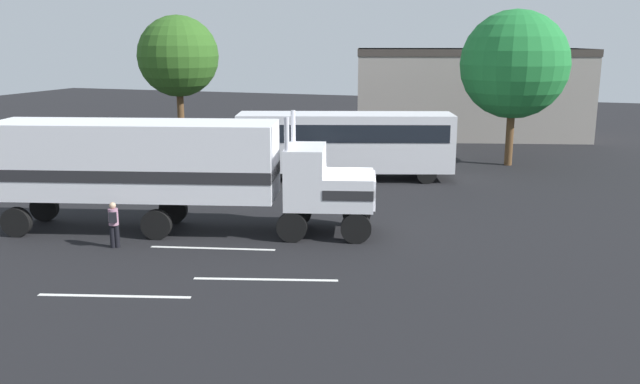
# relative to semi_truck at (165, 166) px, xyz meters

# --- Properties ---
(ground_plane) EXTENTS (120.00, 120.00, 0.00)m
(ground_plane) POSITION_rel_semi_truck_xyz_m (6.43, 2.04, -2.52)
(ground_plane) COLOR black
(lane_stripe_near) EXTENTS (4.32, 1.18, 0.01)m
(lane_stripe_near) POSITION_rel_semi_truck_xyz_m (2.62, -1.46, -2.52)
(lane_stripe_near) COLOR silver
(lane_stripe_near) RESTS_ON ground_plane
(lane_stripe_mid) EXTENTS (4.27, 1.36, 0.01)m
(lane_stripe_mid) POSITION_rel_semi_truck_xyz_m (5.58, -3.71, -2.52)
(lane_stripe_mid) COLOR silver
(lane_stripe_mid) RESTS_ON ground_plane
(lane_stripe_far) EXTENTS (4.28, 1.34, 0.01)m
(lane_stripe_far) POSITION_rel_semi_truck_xyz_m (2.02, -6.31, -2.52)
(lane_stripe_far) COLOR silver
(lane_stripe_far) RESTS_ON ground_plane
(semi_truck) EXTENTS (14.31, 6.11, 4.50)m
(semi_truck) POSITION_rel_semi_truck_xyz_m (0.00, 0.00, 0.00)
(semi_truck) COLOR white
(semi_truck) RESTS_ON ground_plane
(person_bystander) EXTENTS (0.42, 0.48, 1.63)m
(person_bystander) POSITION_rel_semi_truck_xyz_m (-0.67, -2.44, -1.63)
(person_bystander) COLOR black
(person_bystander) RESTS_ON ground_plane
(parked_bus) EXTENTS (11.26, 5.73, 3.40)m
(parked_bus) POSITION_rel_semi_truck_xyz_m (3.64, 11.42, -0.46)
(parked_bus) COLOR silver
(parked_bus) RESTS_ON ground_plane
(tree_left) EXTENTS (5.21, 5.21, 8.65)m
(tree_left) POSITION_rel_semi_truck_xyz_m (-9.38, 17.32, 3.50)
(tree_left) COLOR brown
(tree_left) RESTS_ON ground_plane
(tree_center) EXTENTS (6.06, 6.06, 8.77)m
(tree_center) POSITION_rel_semi_truck_xyz_m (11.51, 18.12, 3.20)
(tree_center) COLOR brown
(tree_center) RESTS_ON ground_plane
(building_backdrop) EXTENTS (17.49, 10.11, 6.45)m
(building_backdrop) POSITION_rel_semi_truck_xyz_m (8.07, 28.72, 0.92)
(building_backdrop) COLOR #9E938C
(building_backdrop) RESTS_ON ground_plane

